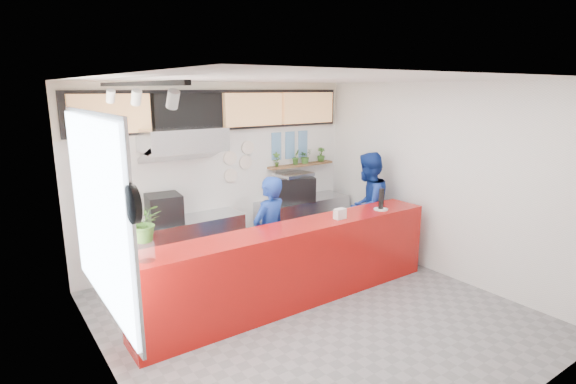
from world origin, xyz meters
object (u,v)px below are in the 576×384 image
staff_right (367,206)px  espresso_machine (294,188)px  staff_center (270,234)px  service_counter (295,265)px  panini_oven (164,209)px  pepper_mill (381,199)px

staff_right → espresso_machine: bearing=-73.4°
staff_center → espresso_machine: bearing=-153.3°
service_counter → espresso_machine: espresso_machine is taller
espresso_machine → staff_center: (-1.35, -1.25, -0.28)m
staff_right → service_counter: bearing=3.0°
panini_oven → staff_right: 3.36m
espresso_machine → pepper_mill: size_ratio=2.25×
espresso_machine → staff_right: (0.71, -1.16, -0.19)m
service_counter → staff_center: bearing=95.4°
panini_oven → staff_right: size_ratio=0.26×
service_counter → staff_center: staff_center is taller
espresso_machine → pepper_mill: pepper_mill is taller
service_counter → staff_right: size_ratio=2.42×
service_counter → espresso_machine: 2.29m
pepper_mill → service_counter: bearing=177.1°
espresso_machine → staff_center: size_ratio=0.41×
espresso_machine → staff_center: 1.86m
pepper_mill → panini_oven: bearing=145.2°
panini_oven → staff_center: (1.09, -1.25, -0.27)m
staff_right → pepper_mill: bearing=43.5°
service_counter → espresso_machine: size_ratio=6.49×
panini_oven → espresso_machine: bearing=6.9°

